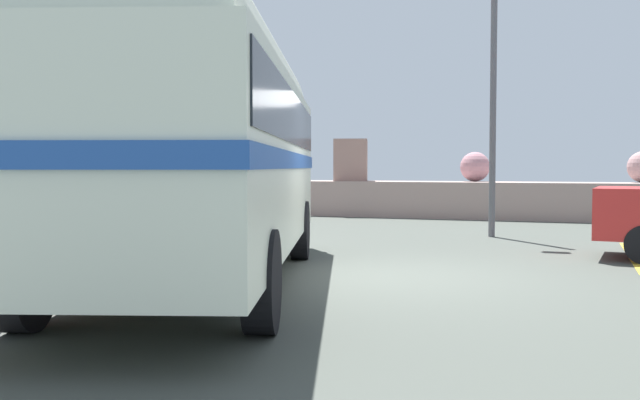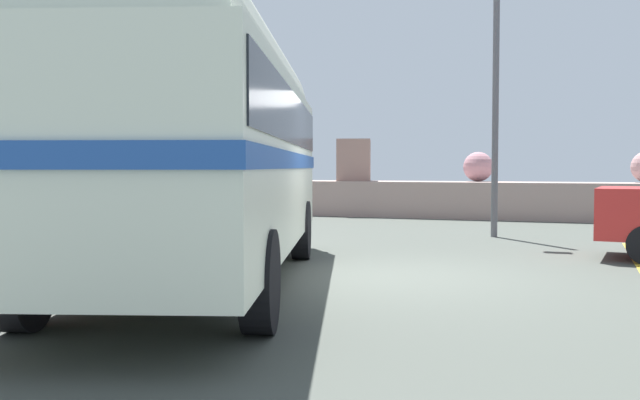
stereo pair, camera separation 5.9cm
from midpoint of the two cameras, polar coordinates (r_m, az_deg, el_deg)
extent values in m
cube|color=#414640|center=(9.89, 5.26, -6.24)|extent=(32.00, 26.00, 0.02)
cube|color=gray|center=(21.41, 13.44, -0.03)|extent=(31.36, 1.80, 1.10)
sphere|color=gray|center=(26.38, -15.25, 2.47)|extent=(0.77, 0.77, 0.77)
sphere|color=tan|center=(24.44, -7.32, 2.94)|extent=(1.11, 1.11, 1.11)
cube|color=gray|center=(22.39, 2.84, 3.25)|extent=(1.34, 1.54, 1.32)
sphere|color=#AD7981|center=(21.89, 12.80, 2.65)|extent=(0.90, 0.90, 0.90)
cube|color=gold|center=(13.07, 24.27, -4.22)|extent=(0.12, 4.40, 0.01)
cylinder|color=black|center=(11.96, -12.02, -2.37)|extent=(0.56, 1.00, 0.96)
cylinder|color=black|center=(11.60, -1.39, -2.47)|extent=(0.56, 1.00, 0.96)
cylinder|color=black|center=(7.08, -22.75, -6.00)|extent=(0.56, 1.00, 0.96)
cylinder|color=black|center=(6.45, -4.61, -6.63)|extent=(0.56, 1.00, 0.96)
cube|color=silver|center=(9.12, -9.49, 2.85)|extent=(4.83, 8.73, 2.10)
cylinder|color=silver|center=(9.19, -9.54, 9.41)|extent=(4.54, 8.35, 2.20)
cube|color=#234F9D|center=(9.12, -9.49, 3.18)|extent=(4.90, 8.83, 0.20)
cube|color=black|center=(9.14, -9.51, 6.47)|extent=(4.76, 8.42, 0.64)
cube|color=silver|center=(13.36, -5.63, -0.92)|extent=(2.22, 0.84, 0.28)
cylinder|color=black|center=(15.32, -23.19, -1.43)|extent=(0.64, 0.99, 0.96)
cylinder|color=black|center=(14.73, -15.07, -1.46)|extent=(0.64, 0.99, 0.96)
cylinder|color=black|center=(9.70, -21.25, -3.67)|extent=(0.64, 0.99, 0.96)
cube|color=#CB433D|center=(12.46, -22.53, 2.63)|extent=(5.58, 8.66, 2.10)
cylinder|color=#CB433D|center=(12.51, -22.62, 7.44)|extent=(5.26, 8.27, 2.20)
cube|color=#25519E|center=(12.46, -22.53, 2.87)|extent=(5.65, 8.75, 0.20)
cube|color=black|center=(12.48, -22.58, 5.28)|extent=(5.47, 8.36, 0.64)
cube|color=silver|center=(16.58, -17.67, -0.33)|extent=(2.15, 1.06, 0.28)
cylinder|color=#5B5B60|center=(15.76, 14.17, 7.37)|extent=(0.14, 0.14, 5.70)
camera|label=1|loc=(0.03, -89.80, 0.01)|focal=39.38mm
camera|label=2|loc=(0.03, 90.20, -0.01)|focal=39.38mm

